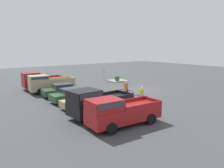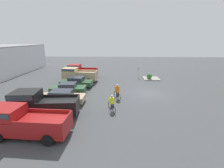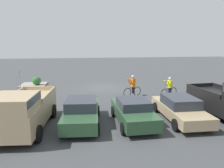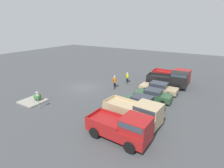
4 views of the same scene
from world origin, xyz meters
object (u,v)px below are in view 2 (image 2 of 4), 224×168
sedan_0 (62,97)px  cyclist_1 (112,103)px  sedan_1 (68,88)px  pickup_truck_1 (41,103)px  shrub (149,76)px  pickup_truck_3 (80,71)px  pickup_truck_0 (24,121)px  fire_lane_sign (138,71)px  sedan_2 (76,82)px  pickup_truck_2 (78,75)px  cyclist_0 (117,92)px

sedan_0 → cyclist_1: cyclist_1 is taller
sedan_1 → cyclist_1: 7.10m
pickup_truck_1 → shrub: 17.52m
pickup_truck_1 → pickup_truck_3: pickup_truck_1 is taller
sedan_1 → pickup_truck_3: (8.42, 0.53, 0.47)m
pickup_truck_0 → sedan_1: pickup_truck_0 is taller
fire_lane_sign → pickup_truck_3: bearing=89.6°
sedan_1 → sedan_2: sedan_2 is taller
sedan_0 → fire_lane_sign: (11.15, -9.42, 0.55)m
pickup_truck_1 → shrub: pickup_truck_1 is taller
pickup_truck_1 → sedan_0: size_ratio=1.16×
sedan_0 → pickup_truck_3: (11.22, 0.74, 0.48)m
pickup_truck_0 → sedan_2: (11.18, -0.64, -0.38)m
sedan_2 → cyclist_1: bearing=-143.7°
pickup_truck_0 → sedan_0: (5.58, -0.59, -0.41)m
sedan_1 → pickup_truck_3: 8.45m
sedan_2 → pickup_truck_3: 5.69m
pickup_truck_1 → sedan_0: pickup_truck_1 is taller
pickup_truck_1 → fire_lane_sign: bearing=-36.1°
pickup_truck_1 → pickup_truck_3: (14.06, -0.03, -0.03)m
pickup_truck_1 → fire_lane_sign: size_ratio=2.74×
pickup_truck_0 → pickup_truck_2: pickup_truck_2 is taller
shrub → sedan_0: bearing=132.0°
pickup_truck_0 → shrub: bearing=-36.9°
cyclist_0 → cyclist_1: (-2.98, 0.49, -0.07)m
pickup_truck_0 → fire_lane_sign: (16.73, -10.01, 0.14)m
sedan_2 → pickup_truck_3: pickup_truck_3 is taller
cyclist_0 → pickup_truck_2: bearing=41.8°
sedan_0 → sedan_2: size_ratio=1.05×
sedan_0 → sedan_1: (2.80, 0.21, 0.01)m
sedan_1 → shrub: 13.44m
pickup_truck_2 → fire_lane_sign: pickup_truck_2 is taller
sedan_0 → fire_lane_sign: 14.61m
pickup_truck_2 → cyclist_1: (-10.04, -5.81, -0.32)m
shrub → fire_lane_sign: bearing=56.2°
pickup_truck_3 → cyclist_0: 11.84m
sedan_2 → pickup_truck_3: (5.62, 0.79, 0.45)m
pickup_truck_1 → cyclist_0: pickup_truck_1 is taller
pickup_truck_1 → sedan_1: 5.69m
cyclist_0 → shrub: (8.63, -5.29, -0.29)m
pickup_truck_1 → cyclist_1: 6.25m
pickup_truck_3 → cyclist_0: (-9.84, -6.58, -0.30)m
sedan_0 → pickup_truck_3: pickup_truck_3 is taller
pickup_truck_1 → sedan_2: (8.44, -0.82, -0.48)m
sedan_2 → fire_lane_sign: (5.55, -9.37, 0.52)m
sedan_1 → pickup_truck_0: bearing=177.4°
sedan_1 → cyclist_0: cyclist_0 is taller
pickup_truck_3 → cyclist_1: size_ratio=3.10×
pickup_truck_3 → shrub: (-1.21, -11.86, -0.59)m
sedan_0 → shrub: sedan_0 is taller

